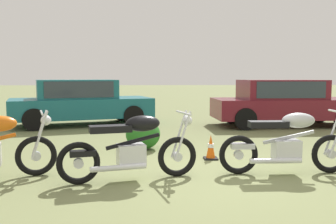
% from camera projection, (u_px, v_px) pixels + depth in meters
% --- Properties ---
extents(ground_plane, '(120.00, 120.00, 0.00)m').
position_uv_depth(ground_plane, '(211.00, 177.00, 5.74)').
color(ground_plane, olive).
extents(motorcycle_black, '(2.06, 0.85, 1.02)m').
position_uv_depth(motorcycle_black, '(131.00, 148.00, 5.51)').
color(motorcycle_black, black).
rests_on(motorcycle_black, ground).
extents(motorcycle_silver, '(2.10, 0.64, 1.02)m').
position_uv_depth(motorcycle_silver, '(287.00, 143.00, 5.89)').
color(motorcycle_silver, black).
rests_on(motorcycle_silver, ground).
extents(car_teal, '(4.63, 2.96, 1.43)m').
position_uv_depth(car_teal, '(80.00, 100.00, 11.77)').
color(car_teal, '#19606B').
rests_on(car_teal, ground).
extents(car_burgundy, '(4.44, 1.94, 1.43)m').
position_uv_depth(car_burgundy, '(283.00, 100.00, 11.56)').
color(car_burgundy, maroon).
rests_on(car_burgundy, ground).
extents(shrub_low, '(0.73, 0.79, 0.64)m').
position_uv_depth(shrub_low, '(143.00, 134.00, 7.90)').
color(shrub_low, '#23671E').
rests_on(shrub_low, ground).
extents(traffic_cone, '(0.25, 0.25, 0.46)m').
position_uv_depth(traffic_cone, '(211.00, 148.00, 6.95)').
color(traffic_cone, '#EA590F').
rests_on(traffic_cone, ground).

